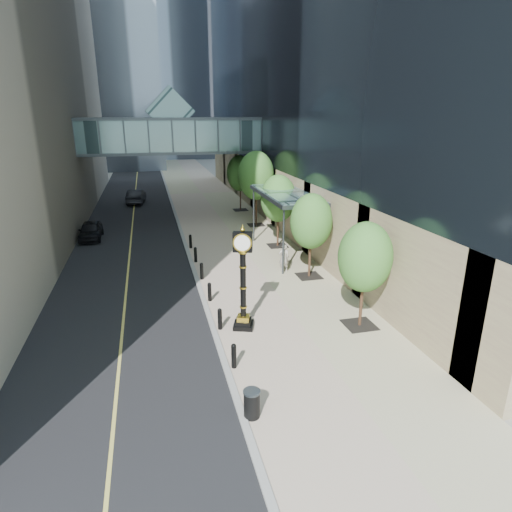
# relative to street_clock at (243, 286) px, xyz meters

# --- Properties ---
(ground) EXTENTS (320.00, 320.00, 0.00)m
(ground) POSITION_rel_street_clock_xyz_m (1.64, -4.10, -2.10)
(ground) COLOR gray
(ground) RESTS_ON ground
(road) EXTENTS (8.00, 180.00, 0.02)m
(road) POSITION_rel_street_clock_xyz_m (-5.36, 35.90, -2.09)
(road) COLOR black
(road) RESTS_ON ground
(sidewalk) EXTENTS (8.00, 180.00, 0.06)m
(sidewalk) POSITION_rel_street_clock_xyz_m (2.64, 35.90, -2.07)
(sidewalk) COLOR tan
(sidewalk) RESTS_ON ground
(curb) EXTENTS (0.25, 180.00, 0.07)m
(curb) POSITION_rel_street_clock_xyz_m (-1.36, 35.90, -2.06)
(curb) COLOR gray
(curb) RESTS_ON ground
(distant_tower_c) EXTENTS (22.00, 22.00, 65.00)m
(distant_tower_c) POSITION_rel_street_clock_xyz_m (-4.36, 115.90, 30.40)
(distant_tower_c) COLOR #8F9DB4
(distant_tower_c) RESTS_ON ground
(skywalk) EXTENTS (17.00, 4.20, 5.80)m
(skywalk) POSITION_rel_street_clock_xyz_m (-1.36, 23.90, 5.62)
(skywalk) COLOR #466B71
(skywalk) RESTS_ON ground
(entrance_canopy) EXTENTS (3.00, 8.00, 4.38)m
(entrance_canopy) POSITION_rel_street_clock_xyz_m (5.12, 9.90, 2.10)
(entrance_canopy) COLOR #383F44
(entrance_canopy) RESTS_ON ground
(bollard_row) EXTENTS (0.20, 16.20, 0.90)m
(bollard_row) POSITION_rel_street_clock_xyz_m (-1.06, 4.90, -1.59)
(bollard_row) COLOR black
(bollard_row) RESTS_ON sidewalk
(street_trees) EXTENTS (3.11, 28.53, 6.39)m
(street_trees) POSITION_rel_street_clock_xyz_m (5.24, 13.76, 1.72)
(street_trees) COLOR black
(street_trees) RESTS_ON sidewalk
(street_clock) EXTENTS (1.12, 1.12, 4.70)m
(street_clock) POSITION_rel_street_clock_xyz_m (0.00, 0.00, 0.00)
(street_clock) COLOR black
(street_clock) RESTS_ON sidewalk
(trash_bin) EXTENTS (0.58, 0.58, 0.90)m
(trash_bin) POSITION_rel_street_clock_xyz_m (-1.06, -6.00, -1.59)
(trash_bin) COLOR black
(trash_bin) RESTS_ON sidewalk
(pedestrian) EXTENTS (0.71, 0.54, 1.75)m
(pedestrian) POSITION_rel_street_clock_xyz_m (4.03, 6.60, -1.16)
(pedestrian) COLOR #ACA59E
(pedestrian) RESTS_ON sidewalk
(car_near) EXTENTS (1.64, 4.05, 1.38)m
(car_near) POSITION_rel_street_clock_xyz_m (-8.36, 17.38, -1.39)
(car_near) COLOR black
(car_near) RESTS_ON road
(car_far) EXTENTS (2.16, 4.73, 1.50)m
(car_far) POSITION_rel_street_clock_xyz_m (-5.11, 31.43, -1.33)
(car_far) COLOR black
(car_far) RESTS_ON road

